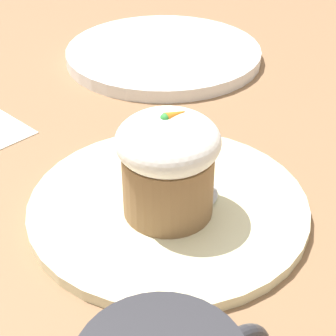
{
  "coord_description": "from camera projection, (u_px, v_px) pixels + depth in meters",
  "views": [
    {
      "loc": [
        -0.22,
        -0.3,
        0.3
      ],
      "look_at": [
        -0.01,
        -0.01,
        0.05
      ],
      "focal_mm": 60.0,
      "sensor_mm": 36.0,
      "label": 1
    }
  ],
  "objects": [
    {
      "name": "side_plate",
      "position": [
        164.0,
        54.0,
        0.73
      ],
      "size": [
        0.25,
        0.25,
        0.02
      ],
      "color": "white",
      "rests_on": "ground_plane"
    },
    {
      "name": "spoon",
      "position": [
        196.0,
        187.0,
        0.48
      ],
      "size": [
        0.1,
        0.1,
        0.01
      ],
      "color": "#B7B7BC",
      "rests_on": "dessert_plate"
    },
    {
      "name": "dessert_plate",
      "position": [
        168.0,
        206.0,
        0.47
      ],
      "size": [
        0.23,
        0.23,
        0.01
      ],
      "color": "beige",
      "rests_on": "ground_plane"
    },
    {
      "name": "carrot_cake",
      "position": [
        168.0,
        163.0,
        0.43
      ],
      "size": [
        0.08,
        0.08,
        0.09
      ],
      "color": "olive",
      "rests_on": "dessert_plate"
    },
    {
      "name": "ground_plane",
      "position": [
        168.0,
        210.0,
        0.47
      ],
      "size": [
        4.0,
        4.0,
        0.0
      ],
      "primitive_type": "plane",
      "color": "#846042"
    }
  ]
}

